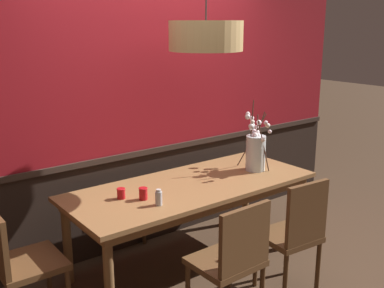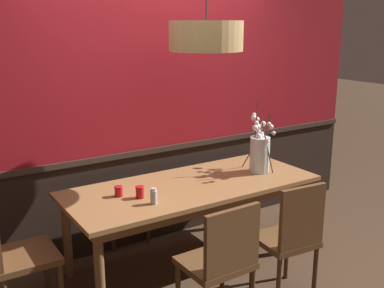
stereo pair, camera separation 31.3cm
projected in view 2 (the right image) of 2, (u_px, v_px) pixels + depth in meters
name	position (u px, v px, depth m)	size (l,w,h in m)	color
ground_plane	(192.00, 262.00, 4.06)	(24.00, 24.00, 0.00)	#422D1E
back_wall	(153.00, 97.00, 4.25)	(4.87, 0.14, 2.77)	black
dining_table	(192.00, 193.00, 3.89)	(2.13, 0.88, 0.73)	olive
chair_far_side_left	(118.00, 183.00, 4.44)	(0.42, 0.45, 0.99)	brown
chair_near_side_right	(291.00, 235.00, 3.41)	(0.43, 0.43, 0.94)	brown
chair_head_west_end	(14.00, 252.00, 3.19)	(0.43, 0.45, 0.88)	brown
chair_near_side_left	(222.00, 259.00, 3.07)	(0.45, 0.41, 0.91)	brown
vase_with_blossoms	(260.00, 152.00, 4.16)	(0.27, 0.42, 0.64)	silver
candle_holder_nearer_center	(119.00, 191.00, 3.59)	(0.07, 0.07, 0.08)	red
candle_holder_nearer_edge	(140.00, 192.00, 3.55)	(0.07, 0.07, 0.09)	red
condiment_bottle	(154.00, 197.00, 3.43)	(0.05, 0.05, 0.12)	#ADADB2
pendant_lamp	(206.00, 36.00, 3.57)	(0.58, 0.58, 0.95)	tan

